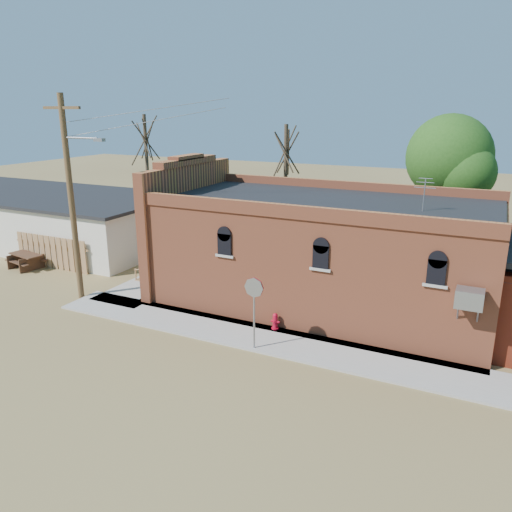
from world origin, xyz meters
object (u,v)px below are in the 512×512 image
at_px(trash_barrel, 162,281).
at_px(brick_bar, 317,251).
at_px(fire_hydrant, 275,321).
at_px(picnic_table, 26,259).
at_px(stop_sign, 254,294).
at_px(utility_pole, 72,195).

bearing_deg(trash_barrel, brick_bar, 16.43).
height_order(fire_hydrant, trash_barrel, trash_barrel).
relative_size(trash_barrel, picnic_table, 0.41).
distance_m(stop_sign, picnic_table, 15.76).
xyz_separation_m(utility_pole, fire_hydrant, (9.44, 0.60, -4.37)).
bearing_deg(stop_sign, fire_hydrant, 112.49).
height_order(utility_pole, fire_hydrant, utility_pole).
distance_m(utility_pole, fire_hydrant, 10.42).
relative_size(brick_bar, trash_barrel, 18.48).
xyz_separation_m(utility_pole, trash_barrel, (2.84, 2.25, -4.25)).
bearing_deg(stop_sign, picnic_table, -168.23).
distance_m(stop_sign, trash_barrel, 7.59).
xyz_separation_m(brick_bar, picnic_table, (-15.73, -2.29, -1.81)).
bearing_deg(picnic_table, stop_sign, -1.57).
xyz_separation_m(brick_bar, utility_pole, (-9.79, -4.29, 2.43)).
xyz_separation_m(brick_bar, trash_barrel, (-6.94, -2.05, -1.82)).
bearing_deg(fire_hydrant, stop_sign, -107.70).
height_order(stop_sign, trash_barrel, stop_sign).
bearing_deg(utility_pole, trash_barrel, 38.30).
xyz_separation_m(fire_hydrant, stop_sign, (-0.03, -1.80, 1.73)).
distance_m(utility_pole, stop_sign, 9.85).
height_order(utility_pole, picnic_table, utility_pole).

